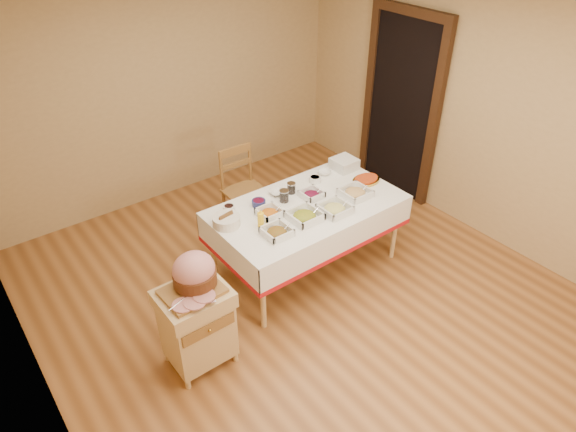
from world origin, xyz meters
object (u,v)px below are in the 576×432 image
at_px(preserve_jar_left, 284,196).
at_px(preserve_jar_right, 291,188).
at_px(mustard_bottle, 261,219).
at_px(bread_basket, 226,221).
at_px(ham_on_board, 194,274).
at_px(brass_platter, 366,180).
at_px(dining_table, 307,219).
at_px(plate_stack, 344,164).
at_px(dining_chair, 244,189).
at_px(butcher_cart, 197,323).

bearing_deg(preserve_jar_left, preserve_jar_right, 28.56).
height_order(mustard_bottle, bread_basket, mustard_bottle).
bearing_deg(preserve_jar_right, preserve_jar_left, -151.44).
xyz_separation_m(ham_on_board, mustard_bottle, (0.85, 0.35, -0.04)).
height_order(bread_basket, brass_platter, bread_basket).
distance_m(dining_table, brass_platter, 0.77).
distance_m(ham_on_board, preserve_jar_right, 1.55).
bearing_deg(bread_basket, ham_on_board, -138.21).
bearing_deg(ham_on_board, plate_stack, 17.75).
bearing_deg(dining_chair, preserve_jar_right, -82.40).
relative_size(preserve_jar_right, mustard_bottle, 0.62).
bearing_deg(dining_table, brass_platter, -1.98).
relative_size(dining_chair, mustard_bottle, 5.30).
bearing_deg(brass_platter, bread_basket, 172.58).
height_order(butcher_cart, bread_basket, bread_basket).
xyz_separation_m(bread_basket, plate_stack, (1.54, 0.14, 0.01)).
bearing_deg(preserve_jar_left, brass_platter, -12.95).
height_order(dining_chair, brass_platter, dining_chair).
height_order(preserve_jar_left, bread_basket, preserve_jar_left).
height_order(dining_chair, mustard_bottle, dining_chair).
height_order(bread_basket, plate_stack, plate_stack).
bearing_deg(bread_basket, plate_stack, 5.07).
height_order(dining_chair, plate_stack, dining_chair).
relative_size(butcher_cart, bread_basket, 3.02).
xyz_separation_m(ham_on_board, brass_platter, (2.15, 0.35, -0.10)).
bearing_deg(preserve_jar_right, ham_on_board, -155.66).
relative_size(butcher_cart, preserve_jar_right, 6.83).
bearing_deg(dining_table, dining_chair, 95.15).
bearing_deg(butcher_cart, brass_platter, 10.09).
bearing_deg(preserve_jar_left, dining_chair, 86.37).
bearing_deg(dining_chair, dining_table, -84.85).
bearing_deg(dining_chair, preserve_jar_left, -93.63).
relative_size(mustard_bottle, plate_stack, 0.75).
xyz_separation_m(dining_chair, brass_platter, (0.84, -1.01, 0.29)).
bearing_deg(dining_table, plate_stack, 22.40).
bearing_deg(plate_stack, dining_chair, 141.23).
distance_m(dining_table, mustard_bottle, 0.61).
distance_m(preserve_jar_left, preserve_jar_right, 0.17).
height_order(mustard_bottle, plate_stack, mustard_bottle).
relative_size(ham_on_board, plate_stack, 1.97).
relative_size(dining_chair, preserve_jar_right, 8.59).
distance_m(preserve_jar_left, mustard_bottle, 0.47).
xyz_separation_m(dining_chair, preserve_jar_left, (-0.05, -0.81, 0.33)).
relative_size(butcher_cart, plate_stack, 3.17).
height_order(butcher_cart, brass_platter, brass_platter).
xyz_separation_m(preserve_jar_left, bread_basket, (-0.64, -0.00, -0.01)).
xyz_separation_m(dining_table, plate_stack, (0.75, 0.31, 0.22)).
relative_size(preserve_jar_left, brass_platter, 0.38).
xyz_separation_m(dining_table, preserve_jar_right, (0.01, 0.26, 0.21)).
bearing_deg(bread_basket, preserve_jar_right, 6.13).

